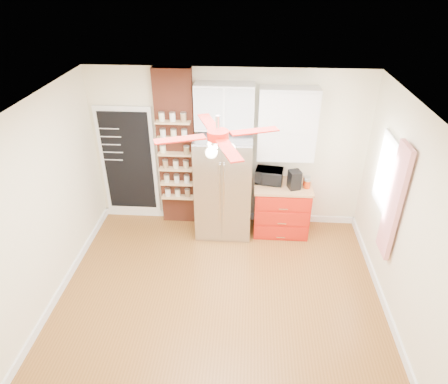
# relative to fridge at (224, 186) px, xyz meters

# --- Properties ---
(floor) EXTENTS (4.50, 4.50, 0.00)m
(floor) POSITION_rel_fridge_xyz_m (0.05, -1.63, -0.88)
(floor) COLOR brown
(floor) RESTS_ON ground
(ceiling) EXTENTS (4.50, 4.50, 0.00)m
(ceiling) POSITION_rel_fridge_xyz_m (0.05, -1.63, 1.83)
(ceiling) COLOR white
(ceiling) RESTS_ON wall_back
(wall_back) EXTENTS (4.50, 0.02, 2.70)m
(wall_back) POSITION_rel_fridge_xyz_m (0.05, 0.37, 0.48)
(wall_back) COLOR beige
(wall_back) RESTS_ON floor
(wall_front) EXTENTS (4.50, 0.02, 2.70)m
(wall_front) POSITION_rel_fridge_xyz_m (0.05, -3.63, 0.48)
(wall_front) COLOR beige
(wall_front) RESTS_ON floor
(wall_left) EXTENTS (0.02, 4.00, 2.70)m
(wall_left) POSITION_rel_fridge_xyz_m (-2.20, -1.63, 0.48)
(wall_left) COLOR beige
(wall_left) RESTS_ON floor
(wall_right) EXTENTS (0.02, 4.00, 2.70)m
(wall_right) POSITION_rel_fridge_xyz_m (2.30, -1.63, 0.48)
(wall_right) COLOR beige
(wall_right) RESTS_ON floor
(chalkboard) EXTENTS (0.95, 0.05, 1.95)m
(chalkboard) POSITION_rel_fridge_xyz_m (-1.65, 0.33, 0.23)
(chalkboard) COLOR white
(chalkboard) RESTS_ON wall_back
(brick_pillar) EXTENTS (0.60, 0.16, 2.70)m
(brick_pillar) POSITION_rel_fridge_xyz_m (-0.80, 0.29, 0.48)
(brick_pillar) COLOR brown
(brick_pillar) RESTS_ON floor
(fridge) EXTENTS (0.90, 0.70, 1.75)m
(fridge) POSITION_rel_fridge_xyz_m (0.00, 0.00, 0.00)
(fridge) COLOR silver
(fridge) RESTS_ON floor
(upper_glass_cabinet) EXTENTS (0.90, 0.35, 0.70)m
(upper_glass_cabinet) POSITION_rel_fridge_xyz_m (0.00, 0.20, 1.27)
(upper_glass_cabinet) COLOR white
(upper_glass_cabinet) RESTS_ON wall_back
(red_cabinet) EXTENTS (0.94, 0.64, 0.90)m
(red_cabinet) POSITION_rel_fridge_xyz_m (0.97, 0.05, -0.42)
(red_cabinet) COLOR #B6190C
(red_cabinet) RESTS_ON floor
(upper_shelf_unit) EXTENTS (0.90, 0.30, 1.15)m
(upper_shelf_unit) POSITION_rel_fridge_xyz_m (0.97, 0.22, 1.00)
(upper_shelf_unit) COLOR white
(upper_shelf_unit) RESTS_ON wall_back
(window) EXTENTS (0.04, 0.75, 1.05)m
(window) POSITION_rel_fridge_xyz_m (2.28, -0.73, 0.68)
(window) COLOR white
(window) RESTS_ON wall_right
(curtain) EXTENTS (0.06, 0.40, 1.55)m
(curtain) POSITION_rel_fridge_xyz_m (2.23, -1.28, 0.57)
(curtain) COLOR red
(curtain) RESTS_ON wall_right
(ceiling_fan) EXTENTS (1.40, 1.40, 0.44)m
(ceiling_fan) POSITION_rel_fridge_xyz_m (0.05, -1.63, 1.55)
(ceiling_fan) COLOR silver
(ceiling_fan) RESTS_ON ceiling
(toaster_oven) EXTENTS (0.48, 0.36, 0.24)m
(toaster_oven) POSITION_rel_fridge_xyz_m (0.74, 0.13, 0.15)
(toaster_oven) COLOR black
(toaster_oven) RESTS_ON red_cabinet
(coffee_maker) EXTENTS (0.22, 0.23, 0.31)m
(coffee_maker) POSITION_rel_fridge_xyz_m (1.13, -0.04, 0.18)
(coffee_maker) COLOR black
(coffee_maker) RESTS_ON red_cabinet
(canister_left) EXTENTS (0.11, 0.11, 0.13)m
(canister_left) POSITION_rel_fridge_xyz_m (1.34, -0.02, 0.09)
(canister_left) COLOR #BC320A
(canister_left) RESTS_ON red_cabinet
(canister_right) EXTENTS (0.14, 0.14, 0.15)m
(canister_right) POSITION_rel_fridge_xyz_m (1.34, 0.06, 0.10)
(canister_right) COLOR #AB1009
(canister_right) RESTS_ON red_cabinet
(pantry_jar_oats) EXTENTS (0.12, 0.12, 0.12)m
(pantry_jar_oats) POSITION_rel_fridge_xyz_m (-1.00, 0.17, 0.56)
(pantry_jar_oats) COLOR #F0EBB7
(pantry_jar_oats) RESTS_ON brick_pillar
(pantry_jar_beans) EXTENTS (0.10, 0.10, 0.13)m
(pantry_jar_beans) POSITION_rel_fridge_xyz_m (-0.60, 0.12, 0.56)
(pantry_jar_beans) COLOR olive
(pantry_jar_beans) RESTS_ON brick_pillar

